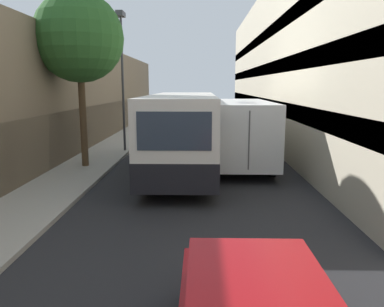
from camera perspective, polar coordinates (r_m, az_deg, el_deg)
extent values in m
plane|color=#232326|center=(14.67, 0.52, -3.48)|extent=(150.00, 150.00, 0.00)
cube|color=#9E998E|center=(15.46, -17.30, -2.99)|extent=(2.34, 60.00, 0.13)
cube|color=#847056|center=(16.01, -26.00, 7.39)|extent=(2.40, 60.00, 5.94)
cube|color=black|center=(15.88, -23.37, 1.10)|extent=(1.08, 60.00, 2.37)
cube|color=#B7AD93|center=(15.19, 21.88, 14.33)|extent=(2.40, 60.00, 9.50)
cube|color=#333D47|center=(14.97, 18.89, 5.47)|extent=(1.08, 60.00, 0.70)
cube|color=#333D47|center=(14.96, 19.37, 13.46)|extent=(1.08, 60.00, 0.70)
cube|color=#9E0F14|center=(4.65, 9.82, -20.78)|extent=(1.60, 2.16, 0.52)
cylinder|color=black|center=(5.95, -0.72, -22.21)|extent=(0.16, 0.60, 0.60)
cube|color=silver|center=(15.33, -1.41, 3.88)|extent=(2.54, 9.90, 2.71)
cube|color=black|center=(15.45, -1.39, 0.55)|extent=(2.56, 9.92, 0.90)
cube|color=#2D3847|center=(15.28, -1.41, 5.40)|extent=(2.58, 9.11, 0.87)
cube|color=#2D3847|center=(10.35, -2.74, 3.41)|extent=(2.08, 0.04, 1.08)
cylinder|color=black|center=(18.62, -4.37, 1.03)|extent=(0.24, 1.00, 1.00)
cylinder|color=black|center=(18.53, 2.52, 1.00)|extent=(0.24, 1.00, 1.00)
cylinder|color=black|center=(12.64, -7.12, -3.48)|extent=(0.24, 1.00, 1.00)
cylinder|color=black|center=(12.51, 3.07, -3.56)|extent=(0.24, 1.00, 1.00)
cube|color=silver|center=(20.56, 6.03, 4.22)|extent=(2.37, 2.45, 1.85)
cube|color=silver|center=(16.20, 7.29, 3.59)|extent=(2.46, 6.30, 2.43)
cube|color=#4C4C4C|center=(13.09, 8.68, 1.97)|extent=(0.05, 0.02, 2.06)
cylinder|color=black|center=(20.61, 2.91, 1.89)|extent=(0.22, 0.96, 0.96)
cylinder|color=black|center=(20.79, 9.04, 1.85)|extent=(0.22, 0.96, 0.96)
cylinder|color=black|center=(14.60, 3.54, -1.63)|extent=(0.22, 0.96, 0.96)
cylinder|color=black|center=(14.85, 12.12, -1.64)|extent=(0.22, 0.96, 0.96)
cube|color=silver|center=(28.33, -0.65, 5.56)|extent=(1.83, 4.27, 1.78)
cube|color=#2D3847|center=(30.11, -0.53, 6.44)|extent=(1.46, 0.04, 0.62)
cylinder|color=black|center=(29.68, -2.15, 4.17)|extent=(0.16, 0.64, 0.64)
cylinder|color=black|center=(29.62, 1.03, 4.16)|extent=(0.16, 0.64, 0.64)
cylinder|color=black|center=(27.22, -2.47, 3.61)|extent=(0.16, 0.64, 0.64)
cylinder|color=black|center=(27.16, 1.00, 3.60)|extent=(0.16, 0.64, 0.64)
cylinder|color=#38383D|center=(19.80, -10.49, 10.17)|extent=(0.12, 0.12, 6.75)
cube|color=#38383D|center=(20.10, -10.84, 20.17)|extent=(0.36, 0.80, 0.24)
cylinder|color=#4C3823|center=(16.36, -16.25, 5.13)|extent=(0.28, 0.28, 4.01)
sphere|color=#285623|center=(16.41, -16.85, 16.55)|extent=(3.60, 3.60, 3.60)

